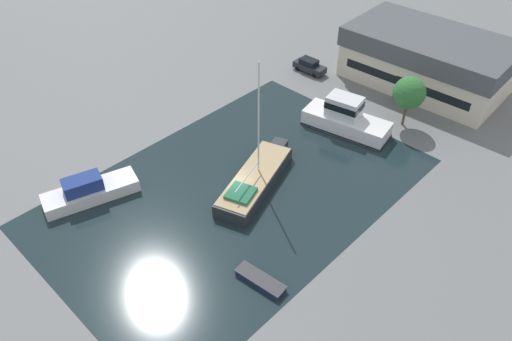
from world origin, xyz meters
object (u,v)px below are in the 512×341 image
Objects in this scene: sailboat_moored at (256,179)px; small_dinghy at (260,280)px; parked_car at (309,66)px; cabin_boat at (89,191)px; quay_tree_near_building at (409,93)px; motor_cruiser at (346,119)px; warehouse_building at (427,60)px.

small_dinghy is at bearing -63.01° from sailboat_moored.
cabin_boat is at bearing -0.76° from parked_car.
quay_tree_near_building is 7.34m from motor_cruiser.
cabin_boat reaches higher than small_dinghy.
warehouse_building is 15.39m from motor_cruiser.
motor_cruiser is 2.27× the size of small_dinghy.
parked_car reaches higher than small_dinghy.
small_dinghy is (8.47, -8.21, -0.48)m from sailboat_moored.
warehouse_building is 1.54× the size of sailboat_moored.
cabin_boat is at bearing -148.05° from sailboat_moored.
parked_car is at bearing 97.65° from sailboat_moored.
warehouse_building is 14.72m from parked_car.
warehouse_building reaches higher than cabin_boat.
small_dinghy is 18.85m from cabin_boat.
small_dinghy is (3.62, -27.25, -3.85)m from quay_tree_near_building.
parked_car is at bearing 172.05° from quay_tree_near_building.
warehouse_building is at bearing 107.57° from quay_tree_near_building.
motor_cruiser is 23.23m from small_dinghy.
sailboat_moored is (10.58, -21.20, -0.11)m from parked_car.
motor_cruiser reaches higher than small_dinghy.
parked_car is 35.04m from small_dinghy.
sailboat_moored reaches higher than quay_tree_near_building.
small_dinghy is at bearing 29.30° from cabin_boat.
sailboat_moored reaches higher than parked_car.
sailboat_moored is at bearing -104.27° from quay_tree_near_building.
parked_car is at bearing 108.15° from cabin_boat.
quay_tree_near_building is 1.33× the size of parked_car.
quay_tree_near_building is (3.12, -9.84, 0.80)m from warehouse_building.
warehouse_building is at bearing -175.90° from small_dinghy.
motor_cruiser is (11.25, -7.56, 0.59)m from parked_car.
motor_cruiser is 27.94m from cabin_boat.
sailboat_moored is 1.28× the size of motor_cruiser.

